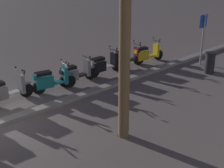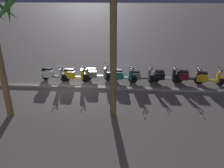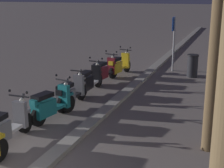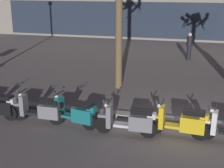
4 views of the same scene
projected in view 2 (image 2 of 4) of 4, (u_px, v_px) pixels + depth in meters
name	position (u px, v px, depth m)	size (l,w,h in m)	color
ground_plane	(74.00, 85.00, 14.26)	(200.00, 200.00, 0.00)	slate
curb_strip	(73.00, 87.00, 13.90)	(60.00, 0.36, 0.12)	gray
scooter_yellow_last_in_row	(207.00, 78.00, 14.24)	(1.87, 0.61, 1.17)	black
scooter_maroon_mid_centre	(188.00, 76.00, 14.48)	(1.80, 0.61, 1.17)	black
scooter_black_gap_after_mid	(164.00, 76.00, 14.54)	(1.84, 0.56, 1.17)	black
scooter_grey_tail_end	(140.00, 76.00, 14.57)	(1.82, 0.56, 1.04)	black
scooter_teal_mid_front	(122.00, 75.00, 14.64)	(1.76, 0.67, 1.17)	black
scooter_grey_lead_nearest	(96.00, 74.00, 14.90)	(1.85, 0.56, 1.17)	black
scooter_yellow_mid_rear	(74.00, 75.00, 14.74)	(1.80, 0.56, 1.04)	black
scooter_white_second_in_line	(52.00, 74.00, 14.87)	(1.83, 0.62, 1.04)	black
palm_tree_far_corner	(113.00, 6.00, 8.94)	(2.34, 2.40, 6.68)	brown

